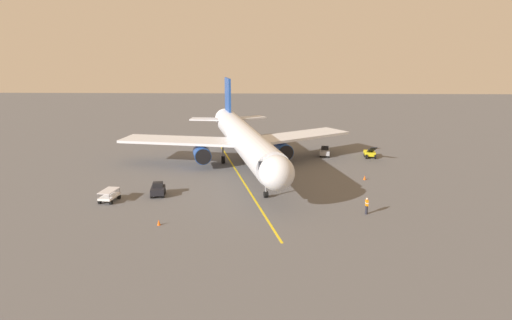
{
  "coord_description": "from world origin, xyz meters",
  "views": [
    {
      "loc": [
        -4.28,
        62.55,
        16.01
      ],
      "look_at": [
        -2.6,
        9.18,
        3.0
      ],
      "focal_mm": 31.68,
      "sensor_mm": 36.0,
      "label": 1
    }
  ],
  "objects_px": {
    "belt_loader_starboard_side": "(370,153)",
    "safety_cone_nose_left": "(159,222)",
    "airplane": "(244,139)",
    "tug_near_nose": "(158,190)",
    "ground_crew_marshaller": "(367,206)",
    "tug_rear_apron": "(325,152)",
    "safety_cone_nose_right": "(365,178)",
    "baggage_cart_portside": "(109,196)"
  },
  "relations": [
    {
      "from": "baggage_cart_portside",
      "to": "belt_loader_starboard_side",
      "type": "distance_m",
      "value": 39.27
    },
    {
      "from": "tug_near_nose",
      "to": "safety_cone_nose_right",
      "type": "xyz_separation_m",
      "value": [
        -24.67,
        -7.22,
        -0.43
      ]
    },
    {
      "from": "tug_rear_apron",
      "to": "safety_cone_nose_right",
      "type": "distance_m",
      "value": 13.52
    },
    {
      "from": "tug_near_nose",
      "to": "safety_cone_nose_left",
      "type": "relative_size",
      "value": 4.54
    },
    {
      "from": "safety_cone_nose_left",
      "to": "airplane",
      "type": "bearing_deg",
      "value": -107.16
    },
    {
      "from": "baggage_cart_portside",
      "to": "safety_cone_nose_left",
      "type": "relative_size",
      "value": 5.02
    },
    {
      "from": "ground_crew_marshaller",
      "to": "tug_rear_apron",
      "type": "distance_m",
      "value": 25.48
    },
    {
      "from": "baggage_cart_portside",
      "to": "tug_rear_apron",
      "type": "relative_size",
      "value": 1.11
    },
    {
      "from": "tug_rear_apron",
      "to": "safety_cone_nose_right",
      "type": "xyz_separation_m",
      "value": [
        -3.54,
        13.04,
        -0.43
      ]
    },
    {
      "from": "ground_crew_marshaller",
      "to": "belt_loader_starboard_side",
      "type": "relative_size",
      "value": 0.37
    },
    {
      "from": "airplane",
      "to": "baggage_cart_portside",
      "type": "relative_size",
      "value": 14.45
    },
    {
      "from": "tug_rear_apron",
      "to": "safety_cone_nose_left",
      "type": "xyz_separation_m",
      "value": [
        18.91,
        29.06,
        -0.43
      ]
    },
    {
      "from": "airplane",
      "to": "ground_crew_marshaller",
      "type": "xyz_separation_m",
      "value": [
        -13.35,
        18.33,
        -3.12
      ]
    },
    {
      "from": "tug_near_nose",
      "to": "safety_cone_nose_right",
      "type": "distance_m",
      "value": 25.71
    },
    {
      "from": "ground_crew_marshaller",
      "to": "tug_rear_apron",
      "type": "relative_size",
      "value": 0.69
    },
    {
      "from": "baggage_cart_portside",
      "to": "safety_cone_nose_left",
      "type": "bearing_deg",
      "value": 136.5
    },
    {
      "from": "airplane",
      "to": "tug_rear_apron",
      "type": "bearing_deg",
      "value": -149.59
    },
    {
      "from": "safety_cone_nose_right",
      "to": "safety_cone_nose_left",
      "type": "bearing_deg",
      "value": 35.51
    },
    {
      "from": "baggage_cart_portside",
      "to": "safety_cone_nose_left",
      "type": "xyz_separation_m",
      "value": [
        -7.04,
        6.68,
        -0.38
      ]
    },
    {
      "from": "airplane",
      "to": "belt_loader_starboard_side",
      "type": "xyz_separation_m",
      "value": [
        -18.94,
        -6.4,
        -3.29
      ]
    },
    {
      "from": "baggage_cart_portside",
      "to": "safety_cone_nose_right",
      "type": "relative_size",
      "value": 5.02
    },
    {
      "from": "baggage_cart_portside",
      "to": "belt_loader_starboard_side",
      "type": "xyz_separation_m",
      "value": [
        -32.75,
        -21.66,
        0.06
      ]
    },
    {
      "from": "airplane",
      "to": "tug_rear_apron",
      "type": "xyz_separation_m",
      "value": [
        -12.13,
        -7.12,
        -3.3
      ]
    },
    {
      "from": "ground_crew_marshaller",
      "to": "safety_cone_nose_left",
      "type": "xyz_separation_m",
      "value": [
        20.13,
        3.61,
        -0.61
      ]
    },
    {
      "from": "tug_rear_apron",
      "to": "ground_crew_marshaller",
      "type": "bearing_deg",
      "value": 92.73
    },
    {
      "from": "airplane",
      "to": "ground_crew_marshaller",
      "type": "distance_m",
      "value": 22.89
    },
    {
      "from": "airplane",
      "to": "tug_rear_apron",
      "type": "relative_size",
      "value": 16.03
    },
    {
      "from": "airplane",
      "to": "tug_near_nose",
      "type": "distance_m",
      "value": 16.26
    },
    {
      "from": "belt_loader_starboard_side",
      "to": "safety_cone_nose_left",
      "type": "height_order",
      "value": "belt_loader_starboard_side"
    },
    {
      "from": "belt_loader_starboard_side",
      "to": "tug_rear_apron",
      "type": "xyz_separation_m",
      "value": [
        6.81,
        -0.72,
        -0.01
      ]
    },
    {
      "from": "tug_near_nose",
      "to": "safety_cone_nose_left",
      "type": "xyz_separation_m",
      "value": [
        -2.22,
        8.8,
        -0.43
      ]
    },
    {
      "from": "belt_loader_starboard_side",
      "to": "safety_cone_nose_left",
      "type": "xyz_separation_m",
      "value": [
        25.72,
        28.34,
        -0.44
      ]
    },
    {
      "from": "tug_near_nose",
      "to": "tug_rear_apron",
      "type": "relative_size",
      "value": 1.0
    },
    {
      "from": "airplane",
      "to": "tug_rear_apron",
      "type": "height_order",
      "value": "airplane"
    },
    {
      "from": "safety_cone_nose_left",
      "to": "safety_cone_nose_right",
      "type": "height_order",
      "value": "same"
    },
    {
      "from": "tug_near_nose",
      "to": "airplane",
      "type": "bearing_deg",
      "value": -124.41
    },
    {
      "from": "airplane",
      "to": "safety_cone_nose_left",
      "type": "xyz_separation_m",
      "value": [
        6.78,
        21.94,
        -3.73
      ]
    },
    {
      "from": "tug_rear_apron",
      "to": "tug_near_nose",
      "type": "bearing_deg",
      "value": 43.79
    },
    {
      "from": "ground_crew_marshaller",
      "to": "tug_rear_apron",
      "type": "bearing_deg",
      "value": -87.27
    },
    {
      "from": "airplane",
      "to": "belt_loader_starboard_side",
      "type": "height_order",
      "value": "airplane"
    },
    {
      "from": "airplane",
      "to": "tug_near_nose",
      "type": "relative_size",
      "value": 15.99
    },
    {
      "from": "tug_near_nose",
      "to": "tug_rear_apron",
      "type": "bearing_deg",
      "value": -136.21
    }
  ]
}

